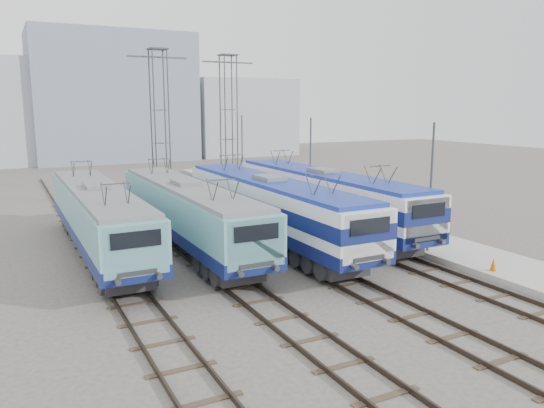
{
  "coord_description": "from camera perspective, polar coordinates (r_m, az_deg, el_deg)",
  "views": [
    {
      "loc": [
        -11.04,
        -18.34,
        7.8
      ],
      "look_at": [
        1.94,
        7.0,
        2.53
      ],
      "focal_mm": 35.0,
      "sensor_mm": 36.0,
      "label": 1
    }
  ],
  "objects": [
    {
      "name": "locomotive_center_left",
      "position": [
        29.11,
        -9.03,
        -0.69
      ],
      "size": [
        2.82,
        17.8,
        3.35
      ],
      "color": "#101A54",
      "rests_on": "ground"
    },
    {
      "name": "ground",
      "position": [
        22.78,
        3.75,
        -9.56
      ],
      "size": [
        160.0,
        160.0,
        0.0
      ],
      "primitive_type": "plane",
      "color": "#514C47"
    },
    {
      "name": "locomotive_center_right",
      "position": [
        29.78,
        -0.12,
        -0.07
      ],
      "size": [
        2.91,
        18.39,
        3.46
      ],
      "color": "#101A54",
      "rests_on": "ground"
    },
    {
      "name": "mast_rear",
      "position": [
        48.68,
        -3.23,
        5.4
      ],
      "size": [
        0.12,
        0.12,
        7.0
      ],
      "primitive_type": "cylinder",
      "color": "#3F4247",
      "rests_on": "ground"
    },
    {
      "name": "safety_cone",
      "position": [
        26.65,
        22.71,
        -6.01
      ],
      "size": [
        0.3,
        0.3,
        0.61
      ],
      "primitive_type": "cone",
      "color": "#D95200",
      "rests_on": "platform"
    },
    {
      "name": "building_center",
      "position": [
        81.74,
        -16.82,
        10.89
      ],
      "size": [
        22.0,
        14.0,
        18.0
      ],
      "primitive_type": "cube",
      "color": "gray",
      "rests_on": "ground"
    },
    {
      "name": "catenary_tower_west",
      "position": [
        41.83,
        -11.94,
        8.68
      ],
      "size": [
        4.5,
        1.2,
        12.0
      ],
      "color": "#3F4247",
      "rests_on": "ground"
    },
    {
      "name": "mast_mid",
      "position": [
        38.07,
        4.14,
        3.97
      ],
      "size": [
        0.12,
        0.12,
        7.0
      ],
      "primitive_type": "cylinder",
      "color": "#3F4247",
      "rests_on": "ground"
    },
    {
      "name": "locomotive_far_right",
      "position": [
        33.22,
        5.68,
        1.0
      ],
      "size": [
        2.92,
        18.47,
        3.47
      ],
      "color": "#101A54",
      "rests_on": "ground"
    },
    {
      "name": "locomotive_far_left",
      "position": [
        29.16,
        -18.15,
        -1.1
      ],
      "size": [
        2.8,
        17.65,
        3.32
      ],
      "color": "#101A54",
      "rests_on": "ground"
    },
    {
      "name": "mast_front",
      "position": [
        28.59,
        16.69,
        1.39
      ],
      "size": [
        0.12,
        0.12,
        7.0
      ],
      "primitive_type": "cylinder",
      "color": "#3F4247",
      "rests_on": "ground"
    },
    {
      "name": "catenary_tower_east",
      "position": [
        45.84,
        -4.67,
        9.0
      ],
      "size": [
        4.5,
        1.2,
        12.0
      ],
      "color": "#3F4247",
      "rests_on": "ground"
    },
    {
      "name": "building_east",
      "position": [
        87.66,
        -3.6,
        9.29
      ],
      "size": [
        16.0,
        12.0,
        12.0
      ],
      "primitive_type": "cube",
      "color": "#9BA2AE",
      "rests_on": "ground"
    },
    {
      "name": "platform",
      "position": [
        34.68,
        11.49,
        -2.47
      ],
      "size": [
        4.0,
        70.0,
        0.3
      ],
      "primitive_type": "cube",
      "color": "#9E9E99",
      "rests_on": "ground"
    }
  ]
}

